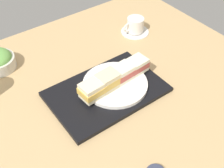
# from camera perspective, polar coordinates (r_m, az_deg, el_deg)

# --- Properties ---
(ground_plane) EXTENTS (1.40, 1.00, 0.03)m
(ground_plane) POSITION_cam_1_polar(r_m,az_deg,el_deg) (1.09, -5.12, -2.15)
(ground_plane) COLOR tan
(serving_tray) EXTENTS (0.40, 0.27, 0.02)m
(serving_tray) POSITION_cam_1_polar(r_m,az_deg,el_deg) (1.06, -1.10, -1.48)
(serving_tray) COLOR black
(serving_tray) RESTS_ON ground_plane
(sandwich_plate) EXTENTS (0.24, 0.24, 0.01)m
(sandwich_plate) POSITION_cam_1_polar(r_m,az_deg,el_deg) (1.07, 0.61, -0.01)
(sandwich_plate) COLOR white
(sandwich_plate) RESTS_ON serving_tray
(sandwich_nearmost) EXTENTS (0.08, 0.07, 0.06)m
(sandwich_nearmost) POSITION_cam_1_polar(r_m,az_deg,el_deg) (1.00, -3.93, -1.21)
(sandwich_nearmost) COLOR beige
(sandwich_nearmost) RESTS_ON sandwich_plate
(sandwich_inner_near) EXTENTS (0.08, 0.07, 0.06)m
(sandwich_inner_near) POSITION_cam_1_polar(r_m,az_deg,el_deg) (1.03, -0.84, 0.62)
(sandwich_inner_near) COLOR beige
(sandwich_inner_near) RESTS_ON sandwich_plate
(sandwich_inner_far) EXTENTS (0.08, 0.07, 0.06)m
(sandwich_inner_far) POSITION_cam_1_polar(r_m,az_deg,el_deg) (1.06, 2.05, 2.19)
(sandwich_inner_far) COLOR #EFE5C1
(sandwich_inner_far) RESTS_ON sandwich_plate
(sandwich_farmost) EXTENTS (0.08, 0.07, 0.05)m
(sandwich_farmost) POSITION_cam_1_polar(r_m,az_deg,el_deg) (1.10, 4.76, 3.65)
(sandwich_farmost) COLOR #EFE5C1
(sandwich_farmost) RESTS_ON sandwich_plate
(coffee_cup) EXTENTS (0.13, 0.13, 0.07)m
(coffee_cup) POSITION_cam_1_polar(r_m,az_deg,el_deg) (1.36, 4.47, 11.07)
(coffee_cup) COLOR silver
(coffee_cup) RESTS_ON ground_plane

